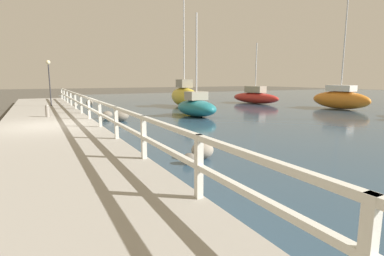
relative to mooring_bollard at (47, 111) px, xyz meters
name	(u,v)px	position (x,y,z in m)	size (l,w,h in m)	color
ground_plane	(50,134)	(-0.05, -2.89, -0.63)	(120.00, 120.00, 0.00)	#4C473D
dock_walkway	(50,130)	(-0.05, -2.89, -0.46)	(3.51, 36.00, 0.35)	#9E998E
railing	(94,107)	(1.61, -2.89, 0.35)	(0.10, 32.50, 0.94)	silver
boulder_downstream	(107,115)	(2.85, 0.66, -0.43)	(0.55, 0.49, 0.41)	slate
boulder_upstream	(121,116)	(3.28, -0.55, -0.35)	(0.75, 0.67, 0.56)	slate
boulder_far_strip	(75,105)	(2.16, 8.73, -0.49)	(0.38, 0.34, 0.28)	gray
boulder_near_dock	(90,103)	(3.32, 9.56, -0.43)	(0.54, 0.49, 0.41)	slate
boulder_mid_strip	(190,159)	(2.84, -8.90, -0.50)	(0.36, 0.33, 0.27)	#666056
boulder_water_edge	(202,150)	(3.37, -8.60, -0.41)	(0.60, 0.54, 0.45)	gray
mooring_bollard	(47,111)	(0.00, 0.00, 0.00)	(0.17, 0.17, 0.57)	gray
dock_lamp	(49,72)	(0.43, 6.13, 1.89)	(0.27, 0.27, 2.91)	#2D2D33
sailboat_yellow	(184,96)	(9.46, 4.99, 0.20)	(1.53, 4.64, 8.09)	gold
sailboat_teal	(196,107)	(7.51, -0.56, -0.09)	(1.88, 3.24, 5.55)	#1E707A
sailboat_orange	(340,99)	(18.48, -1.43, 0.09)	(1.44, 4.35, 7.31)	orange
sailboat_red	(255,97)	(16.27, 5.08, -0.06)	(2.10, 4.99, 5.05)	red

